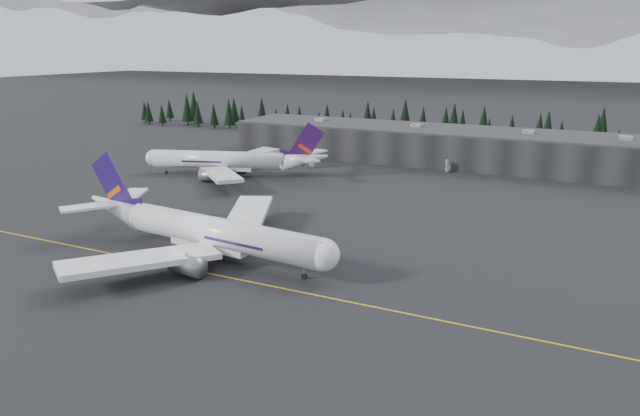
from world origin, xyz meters
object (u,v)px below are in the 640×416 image
at_px(terminal, 442,145).
at_px(jet_parked, 234,161).
at_px(jet_main, 201,230).
at_px(gse_vehicle_a, 312,165).
at_px(gse_vehicle_b, 448,170).

relative_size(terminal, jet_parked, 2.62).
distance_m(terminal, jet_parked, 77.67).
xyz_separation_m(terminal, jet_main, (-20.52, -119.20, -0.83)).
bearing_deg(gse_vehicle_a, terminal, 47.17).
xyz_separation_m(jet_main, gse_vehicle_b, (27.12, 102.26, -4.70)).
height_order(jet_main, jet_parked, jet_main).
height_order(jet_parked, gse_vehicle_a, jet_parked).
xyz_separation_m(terminal, jet_parked, (-56.28, -53.52, -1.11)).
distance_m(jet_parked, gse_vehicle_a, 29.69).
bearing_deg(terminal, jet_main, -99.77).
bearing_deg(gse_vehicle_b, jet_parked, -91.94).
height_order(terminal, jet_parked, jet_parked).
bearing_deg(terminal, gse_vehicle_b, -68.72).
relative_size(terminal, gse_vehicle_b, 35.67).
bearing_deg(jet_parked, terminal, -154.35).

